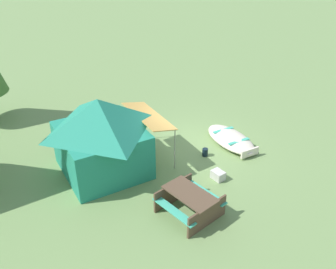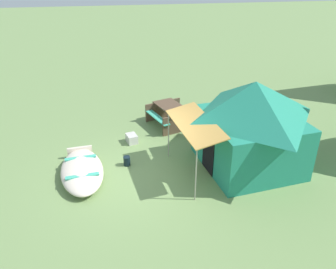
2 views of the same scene
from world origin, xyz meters
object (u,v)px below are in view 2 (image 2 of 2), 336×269
Objects in this scene: beached_rowboat at (82,170)px; fuel_can at (127,161)px; cooler_box at (132,139)px; picnic_table at (172,113)px; canvas_cabin_tent at (251,124)px.

fuel_can is at bearing 106.52° from beached_rowboat.
fuel_can is at bearing -10.25° from cooler_box.
cooler_box reaches higher than fuel_can.
picnic_table is 6.78× the size of fuel_can.
beached_rowboat reaches higher than fuel_can.
cooler_box is at bearing -54.18° from picnic_table.
picnic_table is 2.06m from cooler_box.
canvas_cabin_tent is 4.22m from cooler_box.
beached_rowboat is 5.97× the size of cooler_box.
fuel_can is at bearing -35.79° from picnic_table.
picnic_table is at bearing 125.82° from cooler_box.
picnic_table is (-3.06, 3.27, 0.27)m from beached_rowboat.
beached_rowboat is 0.66× the size of canvas_cabin_tent.
canvas_cabin_tent is at bearing 81.24° from fuel_can.
canvas_cabin_tent is (0.17, 5.09, 1.21)m from beached_rowboat.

